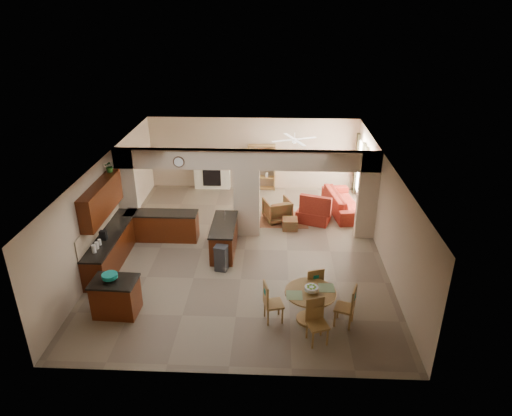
{
  "coord_description": "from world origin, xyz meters",
  "views": [
    {
      "loc": [
        0.87,
        -11.9,
        6.87
      ],
      "look_at": [
        0.33,
        0.3,
        1.24
      ],
      "focal_mm": 32.0,
      "sensor_mm": 36.0,
      "label": 1
    }
  ],
  "objects_px": {
    "dining_table": "(310,302)",
    "armchair": "(277,210)",
    "sofa": "(344,202)",
    "kitchen_island": "(116,297)"
  },
  "relations": [
    {
      "from": "kitchen_island",
      "to": "sofa",
      "type": "distance_m",
      "value": 8.59
    },
    {
      "from": "kitchen_island",
      "to": "sofa",
      "type": "xyz_separation_m",
      "value": [
        6.14,
        6.01,
        -0.1
      ]
    },
    {
      "from": "kitchen_island",
      "to": "sofa",
      "type": "height_order",
      "value": "kitchen_island"
    },
    {
      "from": "sofa",
      "to": "armchair",
      "type": "distance_m",
      "value": 2.47
    },
    {
      "from": "sofa",
      "to": "armchair",
      "type": "xyz_separation_m",
      "value": [
        -2.33,
        -0.82,
        0.02
      ]
    },
    {
      "from": "dining_table",
      "to": "sofa",
      "type": "xyz_separation_m",
      "value": [
        1.57,
        6.09,
        -0.17
      ]
    },
    {
      "from": "kitchen_island",
      "to": "dining_table",
      "type": "relative_size",
      "value": 0.92
    },
    {
      "from": "dining_table",
      "to": "armchair",
      "type": "distance_m",
      "value": 5.33
    },
    {
      "from": "dining_table",
      "to": "armchair",
      "type": "height_order",
      "value": "dining_table"
    },
    {
      "from": "dining_table",
      "to": "sofa",
      "type": "distance_m",
      "value": 6.29
    }
  ]
}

